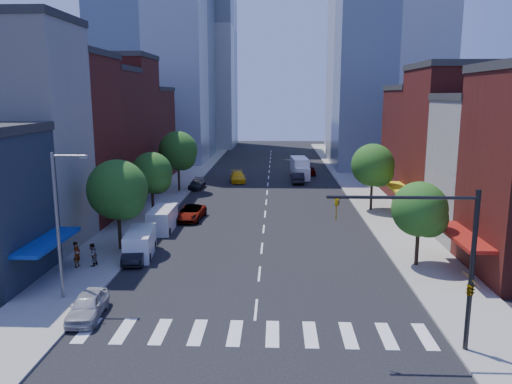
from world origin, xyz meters
The scene contains 32 objects.
ground centered at (0.00, 0.00, 0.00)m, with size 220.00×220.00×0.00m, color black.
sidewalk_left centered at (-12.50, 40.00, 0.07)m, with size 5.00×120.00×0.15m, color gray.
sidewalk_right centered at (12.50, 40.00, 0.07)m, with size 5.00×120.00×0.15m, color gray.
crosswalk centered at (0.00, -3.00, 0.01)m, with size 19.00×3.00×0.01m, color silver.
bldg_left_1 centered at (-21.00, 12.00, 9.00)m, with size 12.00×8.00×18.00m, color beige.
bldg_left_2 centered at (-21.00, 20.50, 8.00)m, with size 12.00×9.00×16.00m, color #5D1916.
bldg_left_3 centered at (-21.00, 29.00, 7.50)m, with size 12.00×8.00×15.00m, color #511A14.
bldg_left_4 centered at (-21.00, 37.50, 8.50)m, with size 12.00×9.00×17.00m, color #5D1916.
bldg_left_5 centered at (-21.00, 47.00, 6.50)m, with size 12.00×10.00×13.00m, color #511A14.
bldg_right_1 centered at (21.00, 15.00, 6.00)m, with size 12.00×8.00×12.00m, color beige.
bldg_right_2 centered at (21.00, 24.00, 7.50)m, with size 12.00×10.00×15.00m, color #5D1916.
bldg_right_3 centered at (21.00, 34.00, 6.50)m, with size 12.00×10.00×13.00m, color #511A14.
tower_far_w centered at (-18.00, 95.00, 28.00)m, with size 18.00×18.00×56.00m, color #9EA5AD.
traffic_signal centered at (9.94, -4.50, 4.16)m, with size 7.24×2.24×8.00m.
streetlight centered at (-11.81, 1.00, 5.28)m, with size 2.25×0.25×9.00m.
tree_left_near centered at (-11.35, 10.92, 4.87)m, with size 4.80×4.80×7.30m.
tree_left_mid centered at (-11.35, 21.92, 4.53)m, with size 4.20×4.20×6.65m.
tree_left_far centered at (-11.35, 35.92, 5.20)m, with size 5.00×5.00×7.75m.
tree_right_near centered at (11.65, 7.92, 4.19)m, with size 4.00×4.00×6.20m.
tree_right_far centered at (11.65, 25.92, 4.86)m, with size 4.60×4.60×7.20m.
parked_car_front centered at (-9.50, -1.44, 0.71)m, with size 1.69×4.19×1.43m, color #A4A4A8.
parked_car_second centered at (-9.50, 8.47, 0.74)m, with size 1.56×4.47×1.47m, color black.
parked_car_third centered at (-7.50, 21.32, 0.73)m, with size 2.41×5.22×1.45m, color #999999.
parked_car_rear centered at (-9.50, 38.27, 0.65)m, with size 1.81×4.45×1.29m, color black.
cargo_van_near centered at (-9.48, 9.57, 1.02)m, with size 2.49×5.03×2.06m.
cargo_van_far centered at (-9.42, 17.08, 1.05)m, with size 2.09×5.02×2.13m.
taxi centered at (-4.43, 43.87, 0.74)m, with size 2.08×5.12×1.49m, color yellow.
traffic_car_oncoming centered at (4.27, 43.15, 0.78)m, with size 1.65×4.74×1.56m, color black.
traffic_car_far centered at (6.58, 50.75, 0.66)m, with size 1.56×3.88×1.32m, color #999999.
box_truck centered at (4.78, 47.81, 1.43)m, with size 2.81×7.65×3.02m.
pedestrian_near centered at (-13.26, 6.52, 1.09)m, with size 0.69×0.45×1.88m, color #999999.
pedestrian_far centered at (-12.24, 6.77, 0.99)m, with size 0.82×0.64×1.69m, color #999999.
Camera 1 is at (1.11, -27.51, 12.45)m, focal length 35.00 mm.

